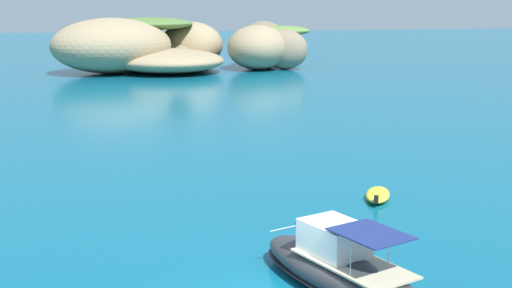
{
  "coord_description": "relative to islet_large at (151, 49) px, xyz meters",
  "views": [
    {
      "loc": [
        -4.93,
        -19.0,
        9.03
      ],
      "look_at": [
        2.99,
        15.5,
        1.58
      ],
      "focal_mm": 47.12,
      "sensor_mm": 36.0,
      "label": 1
    }
  ],
  "objects": [
    {
      "name": "motorboat_charcoal",
      "position": [
        0.49,
        -74.26,
        -2.13
      ],
      "size": [
        4.72,
        7.78,
        2.34
      ],
      "color": "#2D2D33",
      "rests_on": "ground"
    },
    {
      "name": "islet_large",
      "position": [
        0.0,
        0.0,
        0.0
      ],
      "size": [
        27.52,
        25.59,
        7.16
      ],
      "color": "#9E8966",
      "rests_on": "ground"
    },
    {
      "name": "dinghy_tender",
      "position": [
        5.74,
        -64.95,
        -2.65
      ],
      "size": [
        2.14,
        2.82,
        0.58
      ],
      "color": "yellow",
      "rests_on": "ground"
    },
    {
      "name": "islet_small",
      "position": [
        15.93,
        -1.02,
        0.32
      ],
      "size": [
        13.65,
        14.91,
        6.48
      ],
      "color": "#756651",
      "rests_on": "ground"
    }
  ]
}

